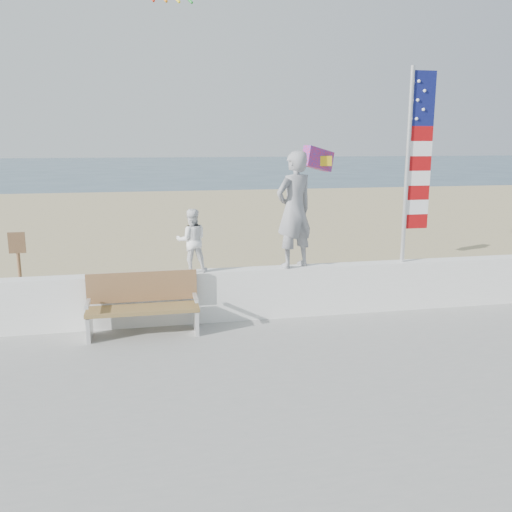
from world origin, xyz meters
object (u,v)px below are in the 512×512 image
object	(u,v)px
child	(192,240)
flag	(414,158)
bench	(143,304)
adult	(294,210)

from	to	relation	value
child	flag	bearing A→B (deg)	179.10
child	bench	bearing A→B (deg)	27.00
adult	child	world-z (taller)	adult
child	bench	size ratio (longest dim) A/B	0.61
child	flag	world-z (taller)	flag
bench	flag	world-z (taller)	flag
bench	flag	bearing A→B (deg)	5.30
child	bench	distance (m)	1.35
adult	flag	xyz separation A→B (m)	(2.23, -0.00, 0.89)
bench	child	bearing A→B (deg)	27.89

